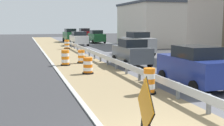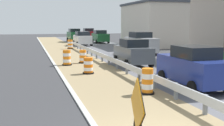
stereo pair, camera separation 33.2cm
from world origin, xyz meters
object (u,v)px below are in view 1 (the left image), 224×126
(traffic_barrel_nearest, at_px, (149,82))
(car_trailing_near_lane, at_px, (85,34))
(car_mid_far_lane, at_px, (138,43))
(car_distant_b, at_px, (70,35))
(traffic_barrel_farther, at_px, (67,45))
(traffic_barrel_mid, at_px, (81,57))
(car_distant_a, at_px, (96,37))
(traffic_barrel_close, at_px, (88,67))
(car_trailing_far_lane, at_px, (132,52))
(warning_sign_diamond, at_px, (146,109))
(car_lead_near_lane, at_px, (194,66))
(traffic_barrel_far, at_px, (65,58))
(car_lead_far_lane, at_px, (79,38))

(traffic_barrel_nearest, relative_size, car_trailing_near_lane, 0.27)
(car_mid_far_lane, xyz_separation_m, car_distant_b, (-3.29, 21.70, -0.01))
(traffic_barrel_nearest, xyz_separation_m, traffic_barrel_farther, (-0.11, 23.41, -0.02))
(traffic_barrel_mid, xyz_separation_m, car_distant_a, (6.93, 22.35, 0.56))
(traffic_barrel_close, bearing_deg, traffic_barrel_farther, 85.61)
(car_trailing_near_lane, xyz_separation_m, car_distant_b, (-3.43, -4.65, 0.02))
(car_trailing_near_lane, bearing_deg, traffic_barrel_nearest, -8.31)
(car_trailing_far_lane, bearing_deg, traffic_barrel_close, 123.83)
(warning_sign_diamond, distance_m, car_distant_a, 38.97)
(traffic_barrel_nearest, bearing_deg, car_distant_a, 79.64)
(traffic_barrel_farther, distance_m, car_lead_near_lane, 22.97)
(traffic_barrel_close, bearing_deg, warning_sign_diamond, -95.26)
(traffic_barrel_mid, height_order, car_lead_near_lane, car_lead_near_lane)
(car_trailing_near_lane, relative_size, car_trailing_far_lane, 1.02)
(warning_sign_diamond, bearing_deg, traffic_barrel_nearest, -107.48)
(car_lead_near_lane, bearing_deg, traffic_barrel_far, 28.26)
(traffic_barrel_far, bearing_deg, traffic_barrel_nearest, -76.82)
(traffic_barrel_mid, relative_size, car_distant_a, 0.21)
(car_lead_far_lane, height_order, car_distant_a, car_distant_a)
(traffic_barrel_mid, bearing_deg, car_trailing_near_lane, 77.56)
(car_trailing_far_lane, xyz_separation_m, car_distant_a, (3.63, 24.66, 0.04))
(car_mid_far_lane, distance_m, car_trailing_far_lane, 7.50)
(car_lead_far_lane, xyz_separation_m, car_mid_far_lane, (3.38, -13.51, 0.14))
(traffic_barrel_farther, bearing_deg, car_trailing_near_lane, 71.53)
(traffic_barrel_nearest, height_order, car_distant_a, car_distant_a)
(traffic_barrel_farther, bearing_deg, traffic_barrel_mid, -93.58)
(traffic_barrel_farther, bearing_deg, car_trailing_far_lane, -80.65)
(car_lead_far_lane, bearing_deg, car_distant_a, -40.23)
(warning_sign_diamond, xyz_separation_m, traffic_barrel_mid, (1.55, 15.69, -0.56))
(traffic_barrel_far, bearing_deg, car_mid_far_lane, 33.25)
(traffic_barrel_far, distance_m, traffic_barrel_farther, 13.86)
(car_distant_a, bearing_deg, traffic_barrel_nearest, -9.58)
(warning_sign_diamond, bearing_deg, traffic_barrel_mid, -87.41)
(warning_sign_diamond, distance_m, car_lead_far_lane, 33.94)
(traffic_barrel_nearest, distance_m, traffic_barrel_mid, 10.60)
(traffic_barrel_farther, relative_size, car_distant_b, 0.26)
(traffic_barrel_farther, bearing_deg, car_mid_far_lane, -55.34)
(car_mid_far_lane, bearing_deg, car_lead_near_lane, -14.41)
(car_mid_far_lane, bearing_deg, car_distant_a, 176.78)
(traffic_barrel_farther, xyz_separation_m, car_lead_near_lane, (2.75, -22.80, 0.50))
(warning_sign_diamond, bearing_deg, car_trailing_near_lane, -91.94)
(car_lead_far_lane, bearing_deg, warning_sign_diamond, 171.28)
(traffic_barrel_nearest, xyz_separation_m, car_mid_far_lane, (5.72, 14.96, 0.60))
(car_lead_far_lane, distance_m, car_mid_far_lane, 13.93)
(traffic_barrel_far, xyz_separation_m, car_lead_near_lane, (4.92, -9.11, 0.49))
(car_trailing_near_lane, bearing_deg, warning_sign_diamond, -10.40)
(car_lead_far_lane, height_order, car_mid_far_lane, car_mid_far_lane)
(traffic_barrel_nearest, relative_size, car_trailing_far_lane, 0.27)
(traffic_barrel_nearest, relative_size, traffic_barrel_mid, 1.11)
(warning_sign_diamond, distance_m, traffic_barrel_farther, 28.64)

